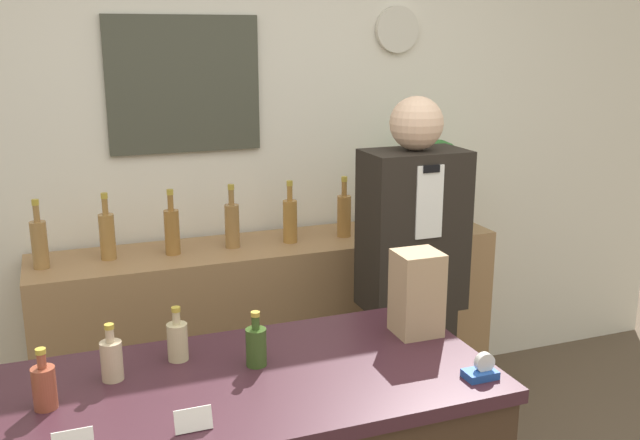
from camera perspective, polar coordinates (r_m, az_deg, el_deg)
name	(u,v)px	position (r m, az deg, el deg)	size (l,w,h in m)	color
back_wall	(234,141)	(3.43, -6.89, 6.27)	(5.20, 0.09, 2.70)	silver
back_shelf	(273,335)	(3.44, -3.75, -9.17)	(2.14, 0.43, 0.92)	#9E754C
shopkeeper	(411,293)	(2.99, 7.27, -5.82)	(0.41, 0.26, 1.62)	black
potted_plant	(434,176)	(3.56, 9.09, 3.47)	(0.33, 0.33, 0.43)	#9E998E
paper_bag	(417,293)	(2.25, 7.76, -5.81)	(0.14, 0.13, 0.27)	tan
tape_dispenser	(482,370)	(2.04, 12.80, -11.63)	(0.09, 0.06, 0.07)	#1E4799
price_card_right	(193,420)	(1.78, -10.10, -15.45)	(0.09, 0.02, 0.06)	white
counter_bottle_0	(44,386)	(1.96, -21.20, -12.27)	(0.06, 0.06, 0.16)	brown
counter_bottle_1	(112,359)	(2.05, -16.33, -10.62)	(0.06, 0.06, 0.16)	tan
counter_bottle_2	(178,340)	(2.12, -11.33, -9.40)	(0.06, 0.06, 0.16)	tan
counter_bottle_3	(256,345)	(2.06, -5.13, -9.95)	(0.06, 0.06, 0.16)	#334D1E
shelf_bottle_0	(39,243)	(3.12, -21.54, -1.69)	(0.07, 0.07, 0.29)	olive
shelf_bottle_1	(107,235)	(3.15, -16.66, -1.13)	(0.07, 0.07, 0.29)	olive
shelf_bottle_2	(172,230)	(3.15, -11.76, -0.80)	(0.07, 0.07, 0.29)	olive
shelf_bottle_3	(232,224)	(3.20, -7.05, -0.32)	(0.07, 0.07, 0.29)	olive
shelf_bottle_4	(290,219)	(3.26, -2.41, 0.06)	(0.07, 0.07, 0.29)	#A57233
shelf_bottle_5	(344,214)	(3.36, 1.93, 0.47)	(0.07, 0.07, 0.29)	olive
shelf_bottle_6	(394,209)	(3.48, 5.92, 0.91)	(0.07, 0.07, 0.29)	olive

